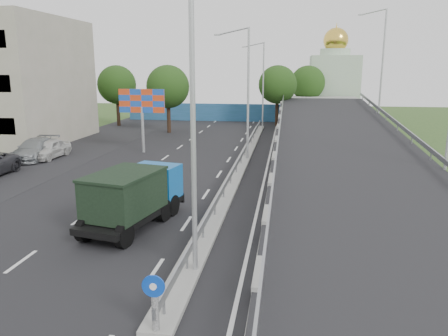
% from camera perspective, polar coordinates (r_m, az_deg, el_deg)
% --- Properties ---
extents(road_surface, '(26.00, 90.00, 0.04)m').
position_cam_1_polar(road_surface, '(29.76, -4.36, -1.19)').
color(road_surface, black).
rests_on(road_surface, ground).
extents(parking_strip, '(8.00, 90.00, 0.05)m').
position_cam_1_polar(parking_strip, '(34.95, -25.64, -0.32)').
color(parking_strip, black).
rests_on(parking_strip, ground).
extents(median, '(1.00, 44.00, 0.20)m').
position_cam_1_polar(median, '(33.11, 2.23, 0.47)').
color(median, gray).
rests_on(median, ground).
extents(overpass_ramp, '(10.00, 50.00, 3.50)m').
position_cam_1_polar(overpass_ramp, '(32.87, 15.38, 2.85)').
color(overpass_ramp, gray).
rests_on(overpass_ramp, ground).
extents(median_guardrail, '(0.09, 44.00, 0.71)m').
position_cam_1_polar(median_guardrail, '(32.97, 2.24, 1.57)').
color(median_guardrail, gray).
rests_on(median_guardrail, median).
extents(sign_bollard, '(0.64, 0.23, 1.67)m').
position_cam_1_polar(sign_bollard, '(12.52, -9.04, -16.97)').
color(sign_bollard, black).
rests_on(sign_bollard, median).
extents(lamp_post_near, '(2.74, 0.18, 10.08)m').
position_cam_1_polar(lamp_post_near, '(14.60, -4.82, 7.25)').
color(lamp_post_near, '#B2B5B7').
rests_on(lamp_post_near, median).
extents(lamp_post_mid, '(2.74, 0.18, 10.08)m').
position_cam_1_polar(lamp_post_mid, '(34.34, 2.86, 10.53)').
color(lamp_post_mid, '#B2B5B7').
rests_on(lamp_post_mid, median).
extents(lamp_post_far, '(2.74, 0.18, 10.08)m').
position_cam_1_polar(lamp_post_far, '(54.27, 4.95, 11.38)').
color(lamp_post_far, '#B2B5B7').
rests_on(lamp_post_far, median).
extents(blue_wall, '(30.00, 0.50, 2.40)m').
position_cam_1_polar(blue_wall, '(60.90, 1.32, 7.24)').
color(blue_wall, '#21587B').
rests_on(blue_wall, ground).
extents(church, '(7.00, 7.00, 13.80)m').
position_cam_1_polar(church, '(68.49, 14.12, 10.94)').
color(church, '#B2CCAD').
rests_on(church, ground).
extents(billboard, '(4.00, 0.24, 5.50)m').
position_cam_1_polar(billboard, '(38.34, -10.68, 8.14)').
color(billboard, '#B2B5B7').
rests_on(billboard, ground).
extents(tree_left_mid, '(4.80, 4.80, 7.60)m').
position_cam_1_polar(tree_left_mid, '(50.02, -7.34, 10.47)').
color(tree_left_mid, black).
rests_on(tree_left_mid, ground).
extents(tree_median_far, '(4.80, 4.80, 7.60)m').
position_cam_1_polar(tree_median_far, '(56.20, 7.02, 10.74)').
color(tree_median_far, black).
rests_on(tree_median_far, ground).
extents(tree_left_far, '(4.80, 4.80, 7.60)m').
position_cam_1_polar(tree_left_far, '(57.34, -13.83, 10.51)').
color(tree_left_far, black).
rests_on(tree_left_far, ground).
extents(tree_ramp_far, '(4.80, 4.80, 7.60)m').
position_cam_1_polar(tree_ramp_far, '(63.23, 10.88, 10.84)').
color(tree_ramp_far, black).
rests_on(tree_ramp_far, ground).
extents(dump_truck, '(3.49, 6.54, 2.74)m').
position_cam_1_polar(dump_truck, '(20.68, -11.65, -3.42)').
color(dump_truck, black).
rests_on(dump_truck, ground).
extents(parked_car_d, '(2.88, 5.84, 1.63)m').
position_cam_1_polar(parked_car_d, '(38.62, -23.45, 2.28)').
color(parked_car_d, gray).
rests_on(parked_car_d, ground).
extents(parked_car_e, '(1.97, 4.59, 1.54)m').
position_cam_1_polar(parked_car_e, '(38.49, -21.87, 2.32)').
color(parked_car_e, silver).
rests_on(parked_car_e, ground).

